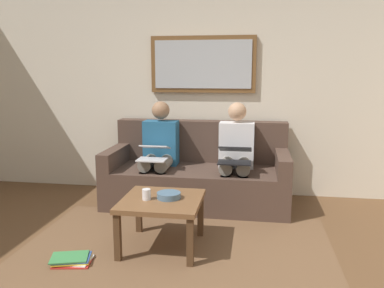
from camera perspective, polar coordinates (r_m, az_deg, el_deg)
wall_rear at (r=4.80m, az=1.71°, el=8.43°), size 6.00×0.12×2.60m
area_rug at (r=3.41m, az=-2.33°, el=-15.09°), size 2.60×1.80×0.01m
couch at (r=4.48m, az=0.84°, el=-4.54°), size 1.99×0.90×0.90m
framed_mirror at (r=4.71m, az=1.58°, el=11.43°), size 1.24×0.05×0.65m
coffee_table at (r=3.34m, az=-4.40°, el=-8.85°), size 0.66×0.66×0.43m
cup at (r=3.30m, az=-6.61°, el=-7.24°), size 0.07×0.07×0.09m
bowl at (r=3.32m, az=-3.37°, el=-7.42°), size 0.20×0.20×0.05m
person_left at (r=4.30m, az=6.37°, el=-1.17°), size 0.38×0.58×1.14m
laptop_black at (r=4.07m, az=6.22°, el=-1.59°), size 0.33×0.36×0.16m
person_right at (r=4.42m, az=-4.77°, el=-0.82°), size 0.38×0.58×1.14m
laptop_silver at (r=4.19m, az=-5.56°, el=-1.22°), size 0.30×0.35×0.15m
magazine_stack at (r=3.34m, az=-16.98°, el=-15.65°), size 0.34×0.28×0.05m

